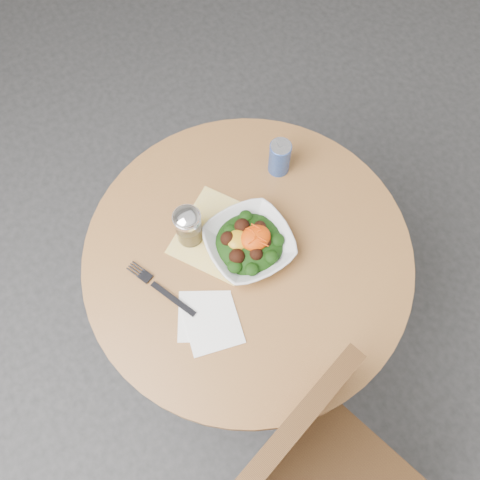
{
  "coord_description": "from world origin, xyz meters",
  "views": [
    {
      "loc": [
        -0.31,
        -0.46,
        2.09
      ],
      "look_at": [
        -0.01,
        0.03,
        0.81
      ],
      "focal_mm": 40.0,
      "sensor_mm": 36.0,
      "label": 1
    }
  ],
  "objects_px": {
    "chair": "(305,476)",
    "spice_shaker": "(188,226)",
    "beverage_can": "(280,157)",
    "salad_bowl": "(249,243)"
  },
  "relations": [
    {
      "from": "chair",
      "to": "spice_shaker",
      "type": "distance_m",
      "value": 0.72
    },
    {
      "from": "beverage_can",
      "to": "chair",
      "type": "bearing_deg",
      "value": -117.43
    },
    {
      "from": "chair",
      "to": "spice_shaker",
      "type": "bearing_deg",
      "value": 85.44
    },
    {
      "from": "salad_bowl",
      "to": "chair",
      "type": "bearing_deg",
      "value": -107.14
    },
    {
      "from": "spice_shaker",
      "to": "beverage_can",
      "type": "height_order",
      "value": "spice_shaker"
    },
    {
      "from": "salad_bowl",
      "to": "spice_shaker",
      "type": "xyz_separation_m",
      "value": [
        -0.12,
        0.11,
        0.03
      ]
    },
    {
      "from": "spice_shaker",
      "to": "beverage_can",
      "type": "bearing_deg",
      "value": 9.73
    },
    {
      "from": "chair",
      "to": "beverage_can",
      "type": "bearing_deg",
      "value": 62.57
    },
    {
      "from": "salad_bowl",
      "to": "beverage_can",
      "type": "xyz_separation_m",
      "value": [
        0.21,
        0.17,
        0.03
      ]
    },
    {
      "from": "salad_bowl",
      "to": "beverage_can",
      "type": "bearing_deg",
      "value": 39.39
    }
  ]
}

